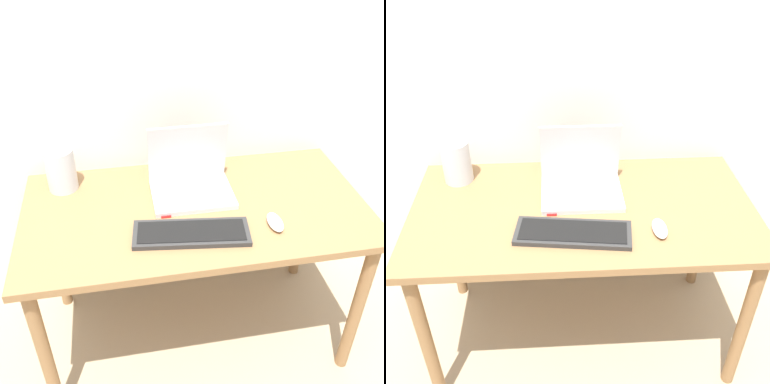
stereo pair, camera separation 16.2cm
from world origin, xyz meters
TOP-DOWN VIEW (x-y plane):
  - wall_back at (0.00, 0.75)m, footprint 6.00×0.05m
  - desk at (0.00, 0.34)m, footprint 1.31×0.69m
  - laptop at (0.00, 0.46)m, footprint 0.32×0.25m
  - keyboard at (-0.05, 0.18)m, footprint 0.42×0.20m
  - mouse at (0.26, 0.18)m, footprint 0.05×0.11m
  - vase at (-0.50, 0.57)m, footprint 0.12×0.12m
  - mp3_player at (-0.12, 0.32)m, footprint 0.04×0.05m

SIDE VIEW (x-z plane):
  - desk at x=0.00m, z-range 0.27..1.00m
  - mp3_player at x=-0.12m, z-range 0.73..0.74m
  - keyboard at x=-0.05m, z-range 0.73..0.75m
  - mouse at x=0.26m, z-range 0.73..0.76m
  - laptop at x=0.00m, z-range 0.65..0.92m
  - vase at x=-0.50m, z-range 0.73..0.98m
  - wall_back at x=0.00m, z-range 0.00..2.50m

